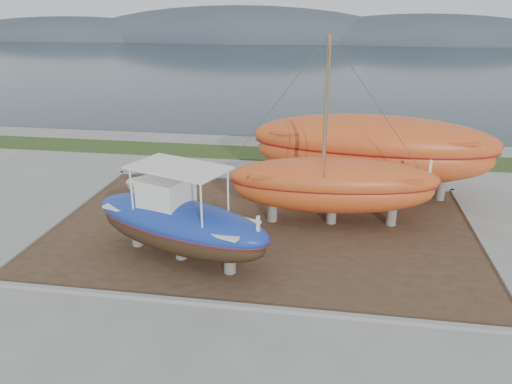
% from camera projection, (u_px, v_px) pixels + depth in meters
% --- Properties ---
extents(ground, '(140.00, 140.00, 0.00)m').
position_uv_depth(ground, '(246.00, 275.00, 18.04)').
color(ground, gray).
rests_on(ground, ground).
extents(dirt_patch, '(18.00, 12.00, 0.06)m').
position_uv_depth(dirt_patch, '(262.00, 229.00, 21.72)').
color(dirt_patch, '#422D1E').
rests_on(dirt_patch, ground).
extents(curb_frame, '(18.60, 12.60, 0.15)m').
position_uv_depth(curb_frame, '(262.00, 228.00, 21.71)').
color(curb_frame, gray).
rests_on(curb_frame, ground).
extents(grass_strip, '(44.00, 3.00, 0.08)m').
position_uv_depth(grass_strip, '(289.00, 155.00, 32.34)').
color(grass_strip, '#284219').
rests_on(grass_strip, ground).
extents(sea, '(260.00, 100.00, 0.04)m').
position_uv_depth(sea, '(321.00, 63.00, 82.69)').
color(sea, '#1A2934').
rests_on(sea, ground).
extents(mountain_ridge, '(200.00, 36.00, 20.00)m').
position_uv_depth(mountain_ridge, '(329.00, 41.00, 133.49)').
color(mountain_ridge, '#333D49').
rests_on(mountain_ridge, ground).
extents(blue_caique, '(8.00, 4.93, 3.69)m').
position_uv_depth(blue_caique, '(179.00, 214.00, 18.51)').
color(blue_caique, '#1A39A2').
rests_on(blue_caique, dirt_patch).
extents(white_dinghy, '(4.03, 2.61, 1.13)m').
position_uv_depth(white_dinghy, '(157.00, 192.00, 24.30)').
color(white_dinghy, white).
rests_on(white_dinghy, dirt_patch).
extents(orange_sailboat, '(9.26, 3.37, 8.05)m').
position_uv_depth(orange_sailboat, '(336.00, 135.00, 20.83)').
color(orange_sailboat, '#C94F1E').
rests_on(orange_sailboat, dirt_patch).
extents(orange_bare_hull, '(12.35, 4.60, 3.96)m').
position_uv_depth(orange_bare_hull, '(371.00, 157.00, 24.95)').
color(orange_bare_hull, '#C94F1E').
rests_on(orange_bare_hull, dirt_patch).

